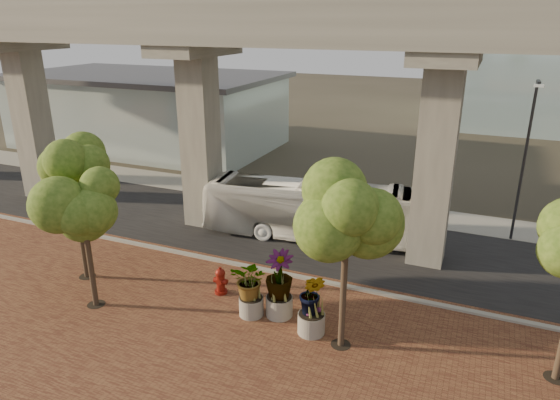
% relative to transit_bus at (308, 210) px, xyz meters
% --- Properties ---
extents(ground, '(160.00, 160.00, 0.00)m').
position_rel_transit_bus_xyz_m(ground, '(0.04, -2.40, -1.51)').
color(ground, '#322E24').
rests_on(ground, ground).
extents(brick_plaza, '(70.00, 13.00, 0.06)m').
position_rel_transit_bus_xyz_m(brick_plaza, '(0.04, -10.40, -1.48)').
color(brick_plaza, brown).
rests_on(brick_plaza, ground).
extents(asphalt_road, '(90.00, 8.00, 0.04)m').
position_rel_transit_bus_xyz_m(asphalt_road, '(0.04, -0.40, -1.49)').
color(asphalt_road, black).
rests_on(asphalt_road, ground).
extents(curb_strip, '(70.00, 0.25, 0.16)m').
position_rel_transit_bus_xyz_m(curb_strip, '(0.04, -4.40, -1.43)').
color(curb_strip, gray).
rests_on(curb_strip, ground).
extents(far_sidewalk, '(90.00, 3.00, 0.06)m').
position_rel_transit_bus_xyz_m(far_sidewalk, '(0.04, 5.10, -1.48)').
color(far_sidewalk, gray).
rests_on(far_sidewalk, ground).
extents(transit_viaduct, '(72.00, 5.60, 12.40)m').
position_rel_transit_bus_xyz_m(transit_viaduct, '(0.04, -0.40, 5.78)').
color(transit_viaduct, '#9A978C').
rests_on(transit_viaduct, ground).
extents(station_pavilion, '(23.00, 13.00, 6.30)m').
position_rel_transit_bus_xyz_m(station_pavilion, '(-19.96, 13.60, 1.71)').
color(station_pavilion, '#B0C6CA').
rests_on(station_pavilion, ground).
extents(transit_bus, '(11.05, 3.99, 3.01)m').
position_rel_transit_bus_xyz_m(transit_bus, '(0.00, 0.00, 0.00)').
color(transit_bus, white).
rests_on(transit_bus, ground).
extents(fire_hydrant, '(0.59, 0.53, 1.17)m').
position_rel_transit_bus_xyz_m(fire_hydrant, '(-1.33, -6.84, -0.88)').
color(fire_hydrant, maroon).
rests_on(fire_hydrant, ground).
extents(planter_front, '(2.09, 2.09, 2.29)m').
position_rel_transit_bus_xyz_m(planter_front, '(0.54, -7.80, -0.05)').
color(planter_front, '#AFAB9E').
rests_on(planter_front, ground).
extents(planter_right, '(2.50, 2.50, 2.67)m').
position_rel_transit_bus_xyz_m(planter_right, '(1.54, -7.43, 0.17)').
color(planter_right, gray).
rests_on(planter_right, ground).
extents(planter_left, '(2.19, 2.19, 2.41)m').
position_rel_transit_bus_xyz_m(planter_left, '(3.04, -8.02, 0.02)').
color(planter_left, gray).
rests_on(planter_left, ground).
extents(street_tree_far_west, '(3.62, 3.62, 6.69)m').
position_rel_transit_bus_xyz_m(street_tree_far_west, '(-7.45, -7.91, 3.57)').
color(street_tree_far_west, '#4D3B2C').
rests_on(street_tree_far_west, ground).
extents(street_tree_near_west, '(3.43, 3.43, 5.73)m').
position_rel_transit_bus_xyz_m(street_tree_near_west, '(-5.46, -9.57, 2.70)').
color(street_tree_near_west, '#4D3B2C').
rests_on(street_tree_near_west, ground).
extents(street_tree_near_east, '(3.79, 3.79, 6.71)m').
position_rel_transit_bus_xyz_m(street_tree_near_east, '(4.23, -8.30, 3.51)').
color(street_tree_near_east, '#4D3B2C').
rests_on(street_tree_near_east, ground).
extents(streetlamp_west, '(0.36, 1.06, 7.34)m').
position_rel_transit_bus_xyz_m(streetlamp_west, '(-8.24, 4.47, 2.78)').
color(streetlamp_west, '#2E2D32').
rests_on(streetlamp_west, ground).
extents(streetlamp_east, '(0.40, 1.17, 8.07)m').
position_rel_transit_bus_xyz_m(streetlamp_east, '(9.80, 3.63, 3.20)').
color(streetlamp_east, '#2F3034').
rests_on(streetlamp_east, ground).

